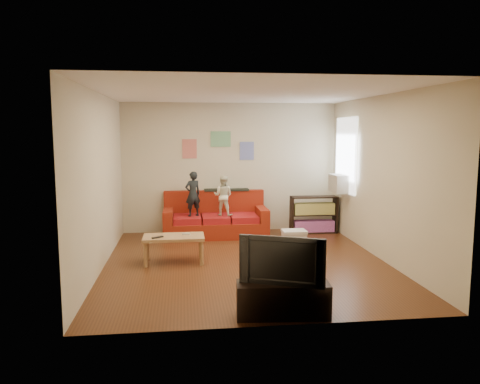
{
  "coord_description": "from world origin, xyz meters",
  "views": [
    {
      "loc": [
        -0.99,
        -7.3,
        2.11
      ],
      "look_at": [
        0.0,
        0.8,
        1.05
      ],
      "focal_mm": 35.0,
      "sensor_mm": 36.0,
      "label": 1
    }
  ],
  "objects": [
    {
      "name": "artwork_right",
      "position": [
        0.35,
        2.48,
        1.7
      ],
      "size": [
        0.3,
        0.01,
        0.38
      ],
      "primitive_type": "cube",
      "color": "#727FCC",
      "rests_on": "room_shell"
    },
    {
      "name": "artwork_center",
      "position": [
        -0.2,
        2.48,
        1.95
      ],
      "size": [
        0.42,
        0.01,
        0.32
      ],
      "primitive_type": "cube",
      "color": "#72B27F",
      "rests_on": "room_shell"
    },
    {
      "name": "bookshelf",
      "position": [
        1.7,
        2.06,
        0.34
      ],
      "size": [
        0.96,
        0.29,
        0.77
      ],
      "color": "black",
      "rests_on": "ground"
    },
    {
      "name": "tissue",
      "position": [
        0.72,
        0.89,
        0.06
      ],
      "size": [
        0.13,
        0.13,
        0.11
      ],
      "primitive_type": "sphere",
      "rotation": [
        0.0,
        0.0,
        0.23
      ],
      "color": "silver",
      "rests_on": "ground"
    },
    {
      "name": "window",
      "position": [
        2.22,
        1.65,
        1.64
      ],
      "size": [
        0.04,
        1.08,
        1.48
      ],
      "primitive_type": "cube",
      "color": "white",
      "rests_on": "room_shell"
    },
    {
      "name": "sofa",
      "position": [
        -0.35,
        2.07,
        0.31
      ],
      "size": [
        2.08,
        0.96,
        0.91
      ],
      "color": "maroon",
      "rests_on": "ground"
    },
    {
      "name": "artwork_left",
      "position": [
        -0.85,
        2.48,
        1.75
      ],
      "size": [
        0.3,
        0.01,
        0.4
      ],
      "primitive_type": "cube",
      "color": "#D87266",
      "rests_on": "room_shell"
    },
    {
      "name": "child_a",
      "position": [
        -0.8,
        1.9,
        0.88
      ],
      "size": [
        0.38,
        0.33,
        0.89
      ],
      "primitive_type": "imported",
      "rotation": [
        0.0,
        0.0,
        3.56
      ],
      "color": "black",
      "rests_on": "sofa"
    },
    {
      "name": "ac_unit",
      "position": [
        2.1,
        1.65,
        1.08
      ],
      "size": [
        0.28,
        0.55,
        0.35
      ],
      "primitive_type": "cube",
      "color": "#B7B2A3",
      "rests_on": "window"
    },
    {
      "name": "tv_stand",
      "position": [
        0.12,
        -2.25,
        0.2
      ],
      "size": [
        1.09,
        0.44,
        0.4
      ],
      "primitive_type": "cube",
      "rotation": [
        0.0,
        0.0,
        -0.09
      ],
      "color": "black",
      "rests_on": "ground"
    },
    {
      "name": "room_shell",
      "position": [
        0.0,
        0.0,
        1.35
      ],
      "size": [
        4.52,
        5.02,
        2.72
      ],
      "color": "#552C15",
      "rests_on": "ground"
    },
    {
      "name": "file_box",
      "position": [
        1.03,
        0.97,
        0.15
      ],
      "size": [
        0.44,
        0.33,
        0.3
      ],
      "color": "silver",
      "rests_on": "ground"
    },
    {
      "name": "coffee_table",
      "position": [
        -1.16,
        0.15,
        0.38
      ],
      "size": [
        0.98,
        0.54,
        0.44
      ],
      "color": "tan",
      "rests_on": "ground"
    },
    {
      "name": "remote",
      "position": [
        -1.41,
        0.03,
        0.45
      ],
      "size": [
        0.18,
        0.16,
        0.02
      ],
      "primitive_type": "cube",
      "rotation": [
        0.0,
        0.0,
        0.66
      ],
      "color": "black",
      "rests_on": "coffee_table"
    },
    {
      "name": "television",
      "position": [
        0.12,
        -2.25,
        0.68
      ],
      "size": [
        0.95,
        0.49,
        0.56
      ],
      "primitive_type": "imported",
      "rotation": [
        0.0,
        0.0,
        -0.39
      ],
      "color": "black",
      "rests_on": "tv_stand"
    },
    {
      "name": "child_b",
      "position": [
        -0.2,
        1.9,
        0.84
      ],
      "size": [
        0.47,
        0.42,
        0.8
      ],
      "primitive_type": "imported",
      "rotation": [
        0.0,
        0.0,
        2.77
      ],
      "color": "silver",
      "rests_on": "sofa"
    },
    {
      "name": "game_controller",
      "position": [
        -0.96,
        0.2,
        0.45
      ],
      "size": [
        0.14,
        0.06,
        0.03
      ],
      "primitive_type": "cube",
      "rotation": [
        0.0,
        0.0,
        -0.17
      ],
      "color": "silver",
      "rests_on": "coffee_table"
    }
  ]
}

